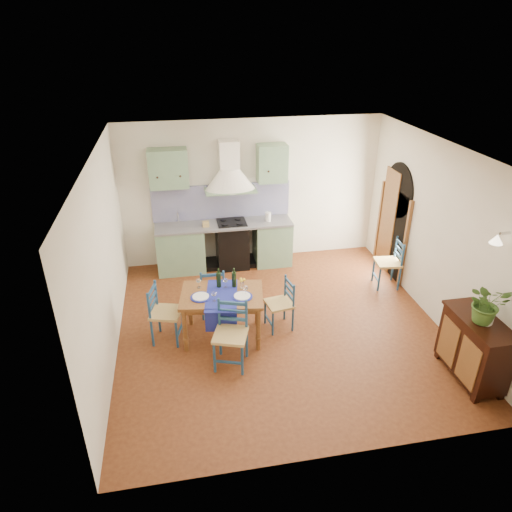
% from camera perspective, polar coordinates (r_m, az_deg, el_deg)
% --- Properties ---
extents(floor, '(5.00, 5.00, 0.00)m').
position_cam_1_polar(floor, '(7.38, 2.95, -8.76)').
color(floor, '#461F0F').
rests_on(floor, ground).
extents(back_wall, '(5.00, 0.96, 2.80)m').
position_cam_1_polar(back_wall, '(8.78, -3.29, 5.21)').
color(back_wall, silver).
rests_on(back_wall, ground).
extents(right_wall, '(0.26, 5.00, 2.80)m').
position_cam_1_polar(right_wall, '(7.84, 20.78, 2.90)').
color(right_wall, silver).
rests_on(right_wall, ground).
extents(left_wall, '(0.04, 5.00, 2.80)m').
position_cam_1_polar(left_wall, '(6.58, -18.46, -0.74)').
color(left_wall, silver).
rests_on(left_wall, ground).
extents(ceiling, '(5.00, 5.00, 0.01)m').
position_cam_1_polar(ceiling, '(6.17, 3.57, 12.86)').
color(ceiling, white).
rests_on(ceiling, back_wall).
extents(dining_table, '(1.31, 1.02, 1.08)m').
position_cam_1_polar(dining_table, '(6.79, -4.24, -5.39)').
color(dining_table, brown).
rests_on(dining_table, ground).
extents(chair_near, '(0.57, 0.57, 0.96)m').
position_cam_1_polar(chair_near, '(6.38, -3.15, -9.72)').
color(chair_near, navy).
rests_on(chair_near, ground).
extents(chair_far, '(0.42, 0.42, 0.88)m').
position_cam_1_polar(chair_far, '(7.44, -5.47, -4.31)').
color(chair_far, navy).
rests_on(chair_far, ground).
extents(chair_left, '(0.53, 0.53, 0.92)m').
position_cam_1_polar(chair_left, '(6.96, -11.43, -6.99)').
color(chair_left, navy).
rests_on(chair_left, ground).
extents(chair_right, '(0.45, 0.45, 0.83)m').
position_cam_1_polar(chair_right, '(7.13, 3.13, -5.98)').
color(chair_right, navy).
rests_on(chair_right, ground).
extents(chair_spare, '(0.47, 0.47, 0.91)m').
position_cam_1_polar(chair_spare, '(8.56, 16.34, -0.82)').
color(chair_spare, navy).
rests_on(chair_spare, ground).
extents(sideboard, '(0.50, 1.05, 0.94)m').
position_cam_1_polar(sideboard, '(6.78, 25.62, -10.18)').
color(sideboard, black).
rests_on(sideboard, ground).
extents(potted_plant, '(0.54, 0.49, 0.54)m').
position_cam_1_polar(potted_plant, '(6.40, 26.95, -5.29)').
color(potted_plant, '#385D22').
rests_on(potted_plant, sideboard).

